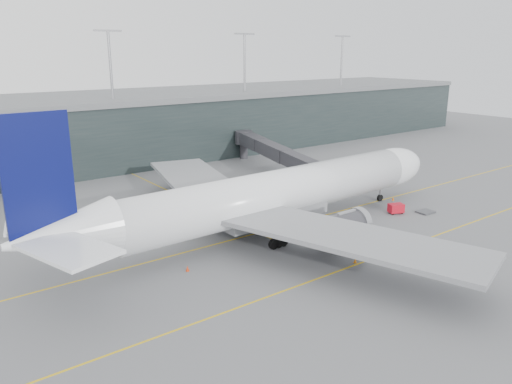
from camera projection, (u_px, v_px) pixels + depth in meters
ground at (214, 232)px, 71.81m from camera, size 320.00×320.00×0.00m
taxiline_a at (230, 240)px, 68.73m from camera, size 160.00×0.25×0.02m
taxiline_b at (309, 282)px, 56.42m from camera, size 160.00×0.25×0.02m
taxiline_lead_main at (178, 195)px, 90.07m from camera, size 0.25×60.00×0.02m
terminal at (78, 130)px, 114.32m from camera, size 240.00×36.00×29.00m
main_aircraft at (275, 195)px, 70.93m from camera, size 69.46×65.41×19.51m
jet_bridge at (262, 150)px, 104.38m from camera, size 15.08×44.19×6.76m
gse_cart at (396, 208)px, 79.90m from camera, size 2.70×2.20×1.58m
baggage_dolly at (425, 212)px, 80.42m from camera, size 2.74×2.24×0.26m
uld_a at (163, 214)px, 76.50m from camera, size 2.62×2.26×2.09m
uld_b at (157, 209)px, 79.01m from camera, size 2.27×1.82×2.06m
uld_c at (186, 208)px, 80.10m from camera, size 2.03×1.74×1.63m
cone_nose at (393, 199)px, 86.97m from camera, size 0.41×0.41×0.66m
cone_wing_stbd at (355, 260)px, 61.40m from camera, size 0.40×0.40×0.64m
cone_wing_port at (233, 198)px, 87.13m from camera, size 0.41×0.41×0.65m
cone_tail at (187, 268)px, 59.09m from camera, size 0.44×0.44×0.70m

